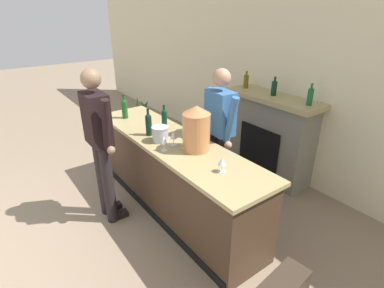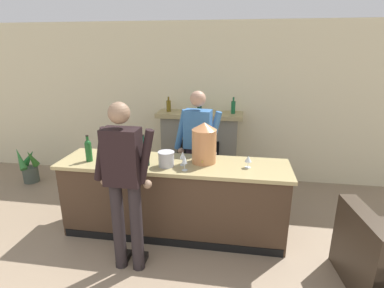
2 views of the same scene
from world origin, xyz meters
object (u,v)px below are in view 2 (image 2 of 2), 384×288
(potted_plant_corner, at_px, (29,167))
(wine_bottle_merlot_tall, at_px, (143,147))
(wine_bottle_rose_blush, at_px, (146,154))
(wine_glass_mid_counter, at_px, (185,160))
(ice_bucket_steel, at_px, (166,159))
(person_customer, at_px, (124,182))
(person_bartender, at_px, (198,148))
(fireplace_stone, at_px, (200,147))
(armchair_black, at_px, (383,264))
(copper_dispenser, at_px, (204,143))
(wine_bottle_burgundy_dark, at_px, (88,150))
(wine_glass_front_right, at_px, (183,155))
(wine_glass_near_bucket, at_px, (248,159))

(potted_plant_corner, bearing_deg, wine_bottle_merlot_tall, -20.81)
(wine_bottle_rose_blush, bearing_deg, wine_glass_mid_counter, -9.82)
(ice_bucket_steel, bearing_deg, wine_bottle_rose_blush, -176.16)
(person_customer, height_order, ice_bucket_steel, person_customer)
(potted_plant_corner, relative_size, person_bartender, 0.38)
(ice_bucket_steel, bearing_deg, person_bartender, 66.66)
(wine_glass_mid_counter, bearing_deg, fireplace_stone, 92.24)
(fireplace_stone, distance_m, person_customer, 2.46)
(potted_plant_corner, distance_m, wine_glass_mid_counter, 3.45)
(armchair_black, distance_m, wine_bottle_rose_blush, 2.72)
(copper_dispenser, bearing_deg, wine_bottle_rose_blush, -162.07)
(armchair_black, height_order, wine_bottle_merlot_tall, wine_bottle_merlot_tall)
(person_bartender, height_order, wine_bottle_rose_blush, person_bartender)
(fireplace_stone, xyz_separation_m, wine_bottle_burgundy_dark, (-1.15, -1.76, 0.48))
(copper_dispenser, bearing_deg, fireplace_stone, 99.36)
(person_customer, xyz_separation_m, wine_bottle_rose_blush, (0.04, 0.60, 0.10))
(wine_bottle_burgundy_dark, xyz_separation_m, wine_glass_front_right, (1.17, 0.04, -0.03))
(wine_bottle_merlot_tall, relative_size, wine_bottle_rose_blush, 0.87)
(armchair_black, height_order, potted_plant_corner, armchair_black)
(wine_bottle_rose_blush, bearing_deg, wine_bottle_merlot_tall, 113.31)
(wine_glass_front_right, bearing_deg, copper_dispenser, 30.42)
(armchair_black, xyz_separation_m, person_customer, (-2.58, -0.11, 0.75))
(wine_bottle_burgundy_dark, bearing_deg, copper_dispenser, 7.44)
(fireplace_stone, relative_size, wine_bottle_rose_blush, 4.59)
(person_bartender, relative_size, wine_glass_front_right, 10.23)
(potted_plant_corner, height_order, wine_bottle_burgundy_dark, wine_bottle_burgundy_dark)
(wine_bottle_merlot_tall, relative_size, wine_glass_mid_counter, 1.63)
(wine_glass_front_right, bearing_deg, fireplace_stone, 90.73)
(person_customer, height_order, wine_glass_mid_counter, person_customer)
(potted_plant_corner, height_order, person_bartender, person_bartender)
(person_customer, distance_m, wine_glass_front_right, 0.82)
(copper_dispenser, xyz_separation_m, wine_bottle_burgundy_dark, (-1.41, -0.18, -0.10))
(wine_bottle_burgundy_dark, height_order, wine_glass_mid_counter, wine_bottle_burgundy_dark)
(wine_glass_near_bucket, bearing_deg, wine_glass_front_right, -176.94)
(person_bartender, xyz_separation_m, wine_glass_near_bucket, (0.67, -0.55, 0.08))
(wine_glass_near_bucket, bearing_deg, fireplace_stone, 115.32)
(wine_bottle_merlot_tall, relative_size, wine_glass_front_right, 1.68)
(wine_bottle_merlot_tall, height_order, wine_glass_mid_counter, wine_bottle_merlot_tall)
(ice_bucket_steel, xyz_separation_m, wine_glass_mid_counter, (0.24, -0.10, 0.03))
(wine_glass_near_bucket, bearing_deg, potted_plant_corner, 163.54)
(potted_plant_corner, height_order, wine_glass_mid_counter, wine_glass_mid_counter)
(potted_plant_corner, xyz_separation_m, wine_bottle_rose_blush, (2.60, -1.24, 0.84))
(person_bartender, bearing_deg, armchair_black, -29.93)
(ice_bucket_steel, xyz_separation_m, wine_bottle_rose_blush, (-0.24, -0.02, 0.06))
(armchair_black, bearing_deg, wine_bottle_rose_blush, 169.07)
(fireplace_stone, height_order, wine_bottle_merlot_tall, fireplace_stone)
(ice_bucket_steel, distance_m, wine_bottle_rose_blush, 0.25)
(copper_dispenser, height_order, wine_bottle_merlot_tall, copper_dispenser)
(potted_plant_corner, xyz_separation_m, person_customer, (2.55, -1.83, 0.74))
(fireplace_stone, xyz_separation_m, wine_glass_mid_counter, (0.07, -1.87, 0.45))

